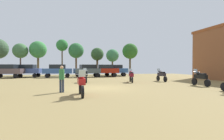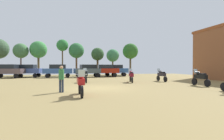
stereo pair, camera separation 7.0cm
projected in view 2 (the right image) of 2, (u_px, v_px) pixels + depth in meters
The scene contains 20 objects.
ground_plane at pixel (101, 88), 14.22m from camera, with size 44.00×52.00×0.02m.
motorcycle_1 at pixel (200, 78), 15.79m from camera, with size 0.62×2.17×1.46m.
motorcycle_4 at pixel (162, 75), 20.63m from camera, with size 0.62×2.13×1.45m.
motorcycle_5 at pixel (85, 75), 19.23m from camera, with size 0.62×2.21×1.51m.
motorcycle_7 at pixel (131, 76), 19.32m from camera, with size 0.74×2.24×1.45m.
motorcycle_8 at pixel (81, 83), 10.34m from camera, with size 0.62×2.23×1.50m.
car_1 at pixel (28, 70), 28.60m from camera, with size 4.58×2.65×2.00m.
car_2 at pixel (88, 70), 28.87m from camera, with size 4.57×2.63×2.00m.
car_3 at pixel (8, 70), 26.69m from camera, with size 4.54×2.51×2.00m.
car_4 at pixel (115, 70), 32.01m from camera, with size 4.45×2.19×2.00m.
car_5 at pixel (58, 70), 28.04m from camera, with size 4.32×1.86×2.00m.
car_6 at pixel (105, 70), 29.83m from camera, with size 4.36×1.95×2.00m.
person_1 at pixel (61, 77), 11.76m from camera, with size 0.43×0.43×1.72m.
tree_1 at pixel (62, 46), 34.47m from camera, with size 2.20×2.20×6.83m.
tree_2 at pixel (21, 51), 32.84m from camera, with size 2.66×2.66×5.87m.
tree_3 at pixel (113, 56), 37.12m from camera, with size 2.58×2.58×5.25m.
tree_6 at pixel (98, 55), 35.37m from camera, with size 2.48×2.48×5.34m.
tree_7 at pixel (76, 51), 35.12m from camera, with size 2.92×2.92×6.23m.
tree_8 at pixel (130, 51), 38.27m from camera, with size 3.23×3.23×6.55m.
tree_9 at pixel (38, 50), 34.00m from camera, with size 3.14×3.14×6.44m.
Camera 2 is at (-2.23, -14.05, 1.68)m, focal length 29.23 mm.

